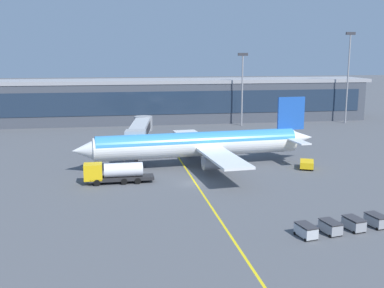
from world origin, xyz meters
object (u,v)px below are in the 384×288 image
at_px(pushback_tug, 307,164).
at_px(main_airliner, 200,144).
at_px(baggage_cart_0, 306,231).
at_px(baggage_cart_1, 330,227).
at_px(fuel_tanker, 114,172).
at_px(baggage_cart_2, 354,224).
at_px(baggage_cart_3, 376,220).

bearing_deg(pushback_tug, main_airliner, 164.80).
distance_m(baggage_cart_0, baggage_cart_1, 3.20).
bearing_deg(main_airliner, fuel_tanker, -149.49).
bearing_deg(baggage_cart_0, baggage_cart_2, 10.29).
xyz_separation_m(baggage_cart_0, baggage_cart_1, (3.15, 0.57, 0.00)).
height_order(fuel_tanker, baggage_cart_3, fuel_tanker).
relative_size(baggage_cart_0, baggage_cart_1, 1.00).
height_order(baggage_cart_1, baggage_cart_2, same).
height_order(pushback_tug, baggage_cart_3, baggage_cart_3).
bearing_deg(pushback_tug, baggage_cart_0, -113.37).
distance_m(main_airliner, baggage_cart_2, 35.76).
bearing_deg(baggage_cart_1, baggage_cart_0, -169.71).
distance_m(main_airliner, pushback_tug, 19.36).
height_order(fuel_tanker, baggage_cart_2, fuel_tanker).
distance_m(fuel_tanker, baggage_cart_3, 38.66).
relative_size(fuel_tanker, baggage_cart_0, 3.76).
height_order(main_airliner, pushback_tug, main_airliner).
xyz_separation_m(baggage_cart_1, baggage_cart_2, (3.15, 0.57, 0.00)).
xyz_separation_m(main_airliner, pushback_tug, (18.42, -5.00, -3.21)).
distance_m(baggage_cart_1, baggage_cart_3, 6.40).
xyz_separation_m(fuel_tanker, pushback_tug, (33.68, 3.99, -0.90)).
height_order(baggage_cart_1, baggage_cart_3, same).
distance_m(baggage_cart_0, baggage_cart_3, 9.60).
height_order(main_airliner, baggage_cart_0, main_airliner).
height_order(baggage_cart_2, baggage_cart_3, same).
distance_m(fuel_tanker, baggage_cart_1, 34.77).
xyz_separation_m(fuel_tanker, baggage_cart_1, (23.99, -25.15, -0.96)).
bearing_deg(baggage_cart_3, fuel_tanker, 141.59).
bearing_deg(baggage_cart_2, baggage_cart_1, -169.71).
xyz_separation_m(fuel_tanker, baggage_cart_0, (20.84, -25.73, -0.96)).
relative_size(main_airliner, baggage_cart_3, 15.55).
height_order(fuel_tanker, baggage_cart_1, fuel_tanker).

